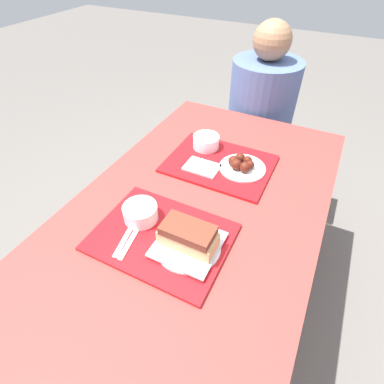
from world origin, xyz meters
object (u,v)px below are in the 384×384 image
object	(u,v)px
tray_far	(219,164)
person_seated_across	(262,101)
brisket_sandwich_plate	(188,239)
bowl_coleslaw_near	(140,212)
bowl_coleslaw_far	(206,141)
wings_plate_far	(242,165)
tray_near	(162,237)

from	to	relation	value
tray_far	person_seated_across	distance (m)	0.72
brisket_sandwich_plate	bowl_coleslaw_near	bearing A→B (deg)	169.78
tray_far	bowl_coleslaw_far	bearing A→B (deg)	140.64
tray_far	bowl_coleslaw_near	world-z (taller)	bowl_coleslaw_near
wings_plate_far	person_seated_across	size ratio (longest dim) A/B	0.26
bowl_coleslaw_near	wings_plate_far	xyz separation A→B (m)	(0.22, 0.43, -0.01)
bowl_coleslaw_far	wings_plate_far	xyz separation A→B (m)	(0.20, -0.08, -0.01)
bowl_coleslaw_near	person_seated_across	size ratio (longest dim) A/B	0.16
wings_plate_far	bowl_coleslaw_near	bearing A→B (deg)	-116.70
tray_far	bowl_coleslaw_far	world-z (taller)	bowl_coleslaw_far
bowl_coleslaw_far	person_seated_across	world-z (taller)	person_seated_across
brisket_sandwich_plate	wings_plate_far	bearing A→B (deg)	88.48
person_seated_across	tray_far	bearing A→B (deg)	-88.38
tray_near	tray_far	bearing A→B (deg)	88.21
bowl_coleslaw_far	brisket_sandwich_plate	bearing A→B (deg)	-71.03
brisket_sandwich_plate	person_seated_across	xyz separation A→B (m)	(-0.11, 1.19, -0.06)
brisket_sandwich_plate	bowl_coleslaw_far	xyz separation A→B (m)	(-0.19, 0.55, -0.01)
tray_near	bowl_coleslaw_far	size ratio (longest dim) A/B	3.71
tray_near	person_seated_across	size ratio (longest dim) A/B	0.60
tray_near	bowl_coleslaw_far	distance (m)	0.56
bowl_coleslaw_near	tray_near	bearing A→B (deg)	-19.22
bowl_coleslaw_far	wings_plate_far	size ratio (longest dim) A/B	0.61
brisket_sandwich_plate	bowl_coleslaw_far	bearing A→B (deg)	108.97
bowl_coleslaw_near	bowl_coleslaw_far	size ratio (longest dim) A/B	1.00
wings_plate_far	person_seated_across	distance (m)	0.73
brisket_sandwich_plate	wings_plate_far	size ratio (longest dim) A/B	1.09
brisket_sandwich_plate	wings_plate_far	distance (m)	0.47
tray_far	bowl_coleslaw_near	xyz separation A→B (m)	(-0.12, -0.43, 0.04)
tray_far	brisket_sandwich_plate	distance (m)	0.48
tray_near	wings_plate_far	world-z (taller)	wings_plate_far
tray_far	wings_plate_far	xyz separation A→B (m)	(0.10, 0.00, 0.03)
person_seated_across	brisket_sandwich_plate	bearing A→B (deg)	-84.89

